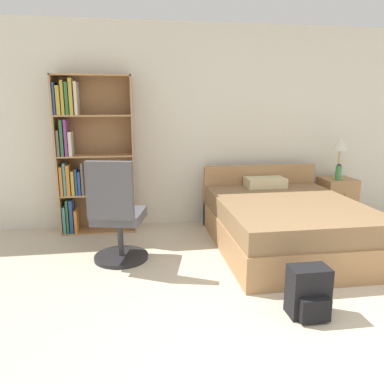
{
  "coord_description": "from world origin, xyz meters",
  "views": [
    {
      "loc": [
        -1.2,
        -1.73,
        1.58
      ],
      "look_at": [
        -0.62,
        1.98,
        0.71
      ],
      "focal_mm": 35.0,
      "sensor_mm": 36.0,
      "label": 1
    }
  ],
  "objects_px": {
    "bed": "(284,222)",
    "office_chair": "(117,218)",
    "bookshelf": "(85,156)",
    "backpack_black": "(309,293)",
    "table_lamp": "(340,146)",
    "water_bottle": "(338,173)",
    "nightstand": "(336,200)"
  },
  "relations": [
    {
      "from": "office_chair",
      "to": "water_bottle",
      "type": "distance_m",
      "value": 3.03
    },
    {
      "from": "bed",
      "to": "backpack_black",
      "type": "height_order",
      "value": "bed"
    },
    {
      "from": "bookshelf",
      "to": "backpack_black",
      "type": "height_order",
      "value": "bookshelf"
    },
    {
      "from": "nightstand",
      "to": "water_bottle",
      "type": "xyz_separation_m",
      "value": [
        -0.07,
        -0.1,
        0.4
      ]
    },
    {
      "from": "bookshelf",
      "to": "water_bottle",
      "type": "relative_size",
      "value": 8.99
    },
    {
      "from": "nightstand",
      "to": "backpack_black",
      "type": "height_order",
      "value": "nightstand"
    },
    {
      "from": "office_chair",
      "to": "backpack_black",
      "type": "distance_m",
      "value": 1.94
    },
    {
      "from": "nightstand",
      "to": "bookshelf",
      "type": "bearing_deg",
      "value": 178.75
    },
    {
      "from": "table_lamp",
      "to": "office_chair",
      "type": "bearing_deg",
      "value": -161.67
    },
    {
      "from": "nightstand",
      "to": "table_lamp",
      "type": "xyz_separation_m",
      "value": [
        -0.03,
        -0.03,
        0.75
      ]
    },
    {
      "from": "bed",
      "to": "backpack_black",
      "type": "bearing_deg",
      "value": -105.04
    },
    {
      "from": "bed",
      "to": "water_bottle",
      "type": "height_order",
      "value": "water_bottle"
    },
    {
      "from": "bed",
      "to": "water_bottle",
      "type": "relative_size",
      "value": 9.2
    },
    {
      "from": "water_bottle",
      "to": "backpack_black",
      "type": "xyz_separation_m",
      "value": [
        -1.41,
        -2.13,
        -0.52
      ]
    },
    {
      "from": "nightstand",
      "to": "backpack_black",
      "type": "xyz_separation_m",
      "value": [
        -1.48,
        -2.23,
        -0.12
      ]
    },
    {
      "from": "water_bottle",
      "to": "backpack_black",
      "type": "height_order",
      "value": "water_bottle"
    },
    {
      "from": "bookshelf",
      "to": "office_chair",
      "type": "distance_m",
      "value": 1.25
    },
    {
      "from": "bed",
      "to": "bookshelf",
      "type": "bearing_deg",
      "value": 158.53
    },
    {
      "from": "nightstand",
      "to": "water_bottle",
      "type": "bearing_deg",
      "value": -123.04
    },
    {
      "from": "water_bottle",
      "to": "table_lamp",
      "type": "bearing_deg",
      "value": 65.29
    },
    {
      "from": "nightstand",
      "to": "backpack_black",
      "type": "distance_m",
      "value": 2.68
    },
    {
      "from": "nightstand",
      "to": "table_lamp",
      "type": "height_order",
      "value": "table_lamp"
    },
    {
      "from": "bed",
      "to": "water_bottle",
      "type": "distance_m",
      "value": 1.32
    },
    {
      "from": "bookshelf",
      "to": "table_lamp",
      "type": "xyz_separation_m",
      "value": [
        3.32,
        -0.1,
        0.07
      ]
    },
    {
      "from": "bed",
      "to": "office_chair",
      "type": "xyz_separation_m",
      "value": [
        -1.85,
        -0.18,
        0.19
      ]
    },
    {
      "from": "water_bottle",
      "to": "nightstand",
      "type": "bearing_deg",
      "value": 56.96
    },
    {
      "from": "bed",
      "to": "office_chair",
      "type": "bearing_deg",
      "value": -174.42
    },
    {
      "from": "bed",
      "to": "backpack_black",
      "type": "relative_size",
      "value": 5.05
    },
    {
      "from": "office_chair",
      "to": "table_lamp",
      "type": "relative_size",
      "value": 1.93
    },
    {
      "from": "table_lamp",
      "to": "backpack_black",
      "type": "bearing_deg",
      "value": -123.27
    },
    {
      "from": "bookshelf",
      "to": "table_lamp",
      "type": "bearing_deg",
      "value": -1.77
    },
    {
      "from": "bed",
      "to": "office_chair",
      "type": "relative_size",
      "value": 1.83
    }
  ]
}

